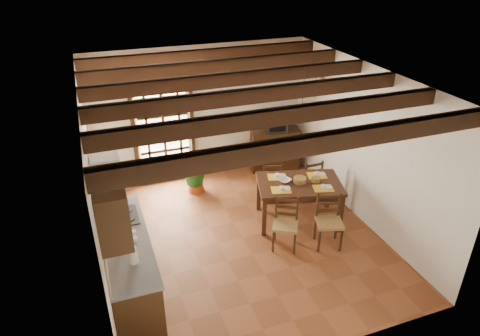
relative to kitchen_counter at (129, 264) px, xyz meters
name	(u,v)px	position (x,y,z in m)	size (l,w,h in m)	color
ground_plane	(243,238)	(1.96, 0.60, -0.47)	(5.00, 5.00, 0.00)	brown
room_shell	(243,142)	(1.96, 0.60, 1.34)	(4.52, 5.02, 2.81)	silver
ceiling_beams	(243,87)	(1.96, 0.60, 2.22)	(4.50, 4.34, 0.20)	black
french_door	(163,130)	(1.16, 3.05, 0.70)	(1.26, 0.11, 2.32)	white
kitchen_counter	(129,264)	(0.00, 0.00, 0.00)	(0.64, 2.25, 1.38)	#321E0F
upper_cabinet	(111,210)	(-0.12, -0.70, 1.38)	(0.35, 0.80, 0.70)	#321E0F
range_hood	(106,170)	(-0.09, 0.55, 1.26)	(0.38, 0.60, 0.54)	white
counter_items	(124,233)	(0.00, 0.09, 0.49)	(0.50, 1.43, 0.25)	black
dining_table	(299,188)	(3.08, 0.76, 0.22)	(1.66, 1.30, 0.79)	#351C11
chair_near_left	(285,233)	(2.53, 0.14, -0.20)	(0.54, 0.53, 0.87)	#9D7942
chair_near_right	(328,230)	(3.23, -0.05, -0.19)	(0.52, 0.51, 0.91)	#9D7942
chair_far_left	(272,187)	(2.94, 1.58, -0.20)	(0.51, 0.50, 0.86)	#9D7942
chair_far_right	(309,186)	(3.64, 1.38, -0.20)	(0.41, 0.39, 0.87)	#9D7942
table_setting	(300,179)	(3.08, 0.76, 0.39)	(1.06, 0.71, 0.10)	gold
table_bowl	(284,180)	(2.85, 0.88, 0.34)	(0.22, 0.22, 0.05)	white
sideboard	(275,149)	(3.55, 2.83, -0.02)	(1.07, 0.48, 0.91)	#321E0F
crt_tv	(276,122)	(3.55, 2.82, 0.63)	(0.52, 0.49, 0.38)	black
fuse_box	(268,90)	(3.46, 3.08, 1.28)	(0.25, 0.03, 0.32)	white
plant_pot	(196,186)	(1.62, 2.41, -0.36)	(0.35, 0.35, 0.21)	#943615
potted_plant	(195,166)	(1.62, 2.41, 0.10)	(1.81, 1.55, 2.02)	#144C19
wall_shelf	(314,110)	(4.10, 2.20, 1.04)	(0.20, 0.42, 0.20)	#321E0F
shelf_vase	(314,104)	(4.10, 2.20, 1.18)	(0.15, 0.15, 0.15)	#B2BFB2
shelf_flowers	(315,94)	(4.10, 2.20, 1.38)	(0.14, 0.14, 0.36)	gold
framed_picture	(320,84)	(4.18, 2.20, 1.58)	(0.03, 0.32, 0.32)	brown
pendant_lamp	(302,111)	(3.08, 0.86, 1.60)	(0.36, 0.36, 0.84)	black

